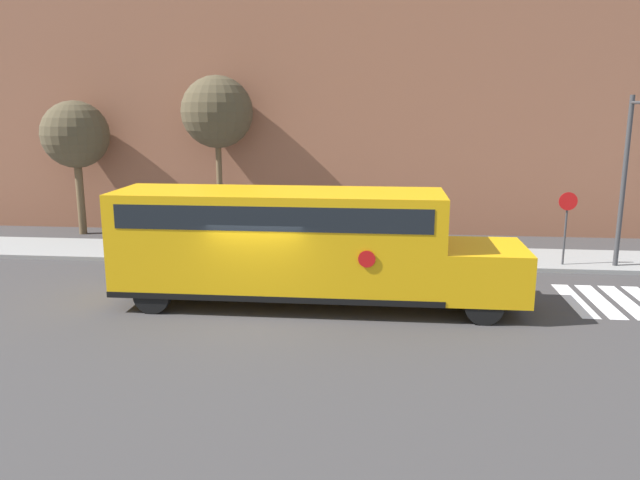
{
  "coord_description": "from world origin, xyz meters",
  "views": [
    {
      "loc": [
        3.27,
        -15.86,
        5.56
      ],
      "look_at": [
        1.52,
        1.31,
        1.78
      ],
      "focal_mm": 35.0,
      "sensor_mm": 36.0,
      "label": 1
    }
  ],
  "objects_px": {
    "stop_sign": "(566,220)",
    "tree_near_sidewalk": "(75,135)",
    "traffic_light": "(639,159)",
    "school_bus": "(296,241)",
    "tree_far_sidewalk": "(217,113)"
  },
  "relations": [
    {
      "from": "stop_sign",
      "to": "tree_near_sidewalk",
      "type": "relative_size",
      "value": 0.47
    },
    {
      "from": "traffic_light",
      "to": "tree_near_sidewalk",
      "type": "xyz_separation_m",
      "value": [
        -20.94,
        4.99,
        0.39
      ]
    },
    {
      "from": "school_bus",
      "to": "traffic_light",
      "type": "distance_m",
      "value": 11.17
    },
    {
      "from": "school_bus",
      "to": "tree_near_sidewalk",
      "type": "relative_size",
      "value": 1.97
    },
    {
      "from": "school_bus",
      "to": "tree_near_sidewalk",
      "type": "bearing_deg",
      "value": 140.42
    },
    {
      "from": "traffic_light",
      "to": "tree_near_sidewalk",
      "type": "height_order",
      "value": "traffic_light"
    },
    {
      "from": "tree_far_sidewalk",
      "to": "traffic_light",
      "type": "bearing_deg",
      "value": -19.34
    },
    {
      "from": "school_bus",
      "to": "tree_far_sidewalk",
      "type": "relative_size",
      "value": 1.67
    },
    {
      "from": "traffic_light",
      "to": "tree_far_sidewalk",
      "type": "distance_m",
      "value": 15.78
    },
    {
      "from": "tree_near_sidewalk",
      "to": "school_bus",
      "type": "bearing_deg",
      "value": -39.58
    },
    {
      "from": "tree_far_sidewalk",
      "to": "stop_sign",
      "type": "bearing_deg",
      "value": -17.77
    },
    {
      "from": "stop_sign",
      "to": "tree_far_sidewalk",
      "type": "height_order",
      "value": "tree_far_sidewalk"
    },
    {
      "from": "school_bus",
      "to": "tree_far_sidewalk",
      "type": "distance_m",
      "value": 10.63
    },
    {
      "from": "tree_near_sidewalk",
      "to": "tree_far_sidewalk",
      "type": "distance_m",
      "value": 6.18
    },
    {
      "from": "stop_sign",
      "to": "traffic_light",
      "type": "height_order",
      "value": "traffic_light"
    }
  ]
}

